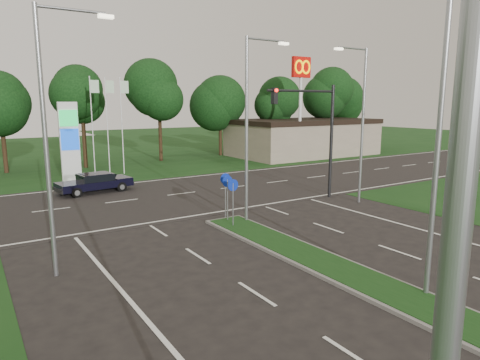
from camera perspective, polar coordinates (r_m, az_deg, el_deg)
verge_far at (r=57.59m, az=-22.02°, el=3.59°), size 160.00×50.00×0.02m
cross_road at (r=28.09m, az=-9.64°, el=-2.06°), size 160.00×12.00×0.02m
median_kerb at (r=13.34m, az=28.96°, el=-17.16°), size 2.00×26.00×0.12m
commercial_building at (r=49.77m, az=8.40°, el=5.62°), size 16.00×9.00×4.00m
streetlight_median_near at (r=13.85m, az=25.45°, el=5.79°), size 2.53×0.22×9.00m
streetlight_median_far at (r=20.91m, az=1.35°, el=7.94°), size 2.53×0.22×9.00m
streetlight_left_near at (r=2.89m, az=28.75°, el=-7.85°), size 2.53×0.22×9.00m
streetlight_left_far at (r=15.49m, az=-23.88°, el=6.27°), size 2.53×0.22×9.00m
streetlight_right_far at (r=26.11m, az=15.79°, el=8.02°), size 2.53×0.22×9.00m
traffic_signal at (r=26.36m, az=10.12°, el=7.34°), size 5.10×0.42×7.00m
median_signs at (r=21.11m, az=-1.55°, el=-1.25°), size 1.16×1.76×2.38m
gas_pylon at (r=35.12m, az=-21.46°, el=5.09°), size 5.80×1.26×8.00m
mcdonalds_sign at (r=44.00m, az=8.14°, el=12.83°), size 2.20×0.47×10.40m
treeline_far at (r=42.62m, az=-18.50°, el=10.95°), size 6.00×6.00×9.90m
navy_sedan at (r=30.12m, az=-18.80°, el=-0.29°), size 4.91×2.49×1.29m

